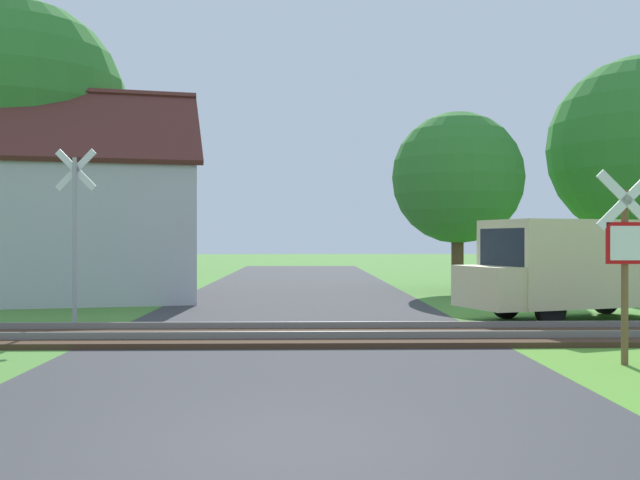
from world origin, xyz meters
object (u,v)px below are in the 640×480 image
object	(u,v)px
crossing_sign_far	(75,225)
tree_left	(17,107)
stop_sign_near	(626,253)
tree_right	(457,178)
mail_truck	(574,265)
house	(76,227)

from	to	relation	value
crossing_sign_far	tree_left	size ratio (longest dim) A/B	0.38
stop_sign_near	tree_left	world-z (taller)	tree_left
stop_sign_near	tree_right	bearing A→B (deg)	-91.87
tree_right	tree_left	xyz separation A→B (m)	(-14.68, -0.99, 2.21)
crossing_sign_far	mail_truck	xyz separation A→B (m)	(10.78, 1.09, -0.88)
tree_left	mail_truck	size ratio (longest dim) A/B	1.84
stop_sign_near	tree_left	distance (m)	19.87
stop_sign_near	house	bearing A→B (deg)	-44.09
stop_sign_near	tree_right	world-z (taller)	tree_right
tree_right	mail_truck	size ratio (longest dim) A/B	1.19
stop_sign_near	crossing_sign_far	distance (m)	10.44
crossing_sign_far	tree_right	size ratio (longest dim) A/B	0.59
crossing_sign_far	tree_left	xyz separation A→B (m)	(-4.65, 8.73, 4.02)
crossing_sign_far	mail_truck	size ratio (longest dim) A/B	0.70
house	mail_truck	distance (m)	14.19
tree_left	stop_sign_near	bearing A→B (deg)	-43.69
crossing_sign_far	tree_right	bearing A→B (deg)	50.30
tree_right	mail_truck	distance (m)	9.08
stop_sign_near	mail_truck	distance (m)	5.91
house	tree_left	xyz separation A→B (m)	(-2.50, 1.88, 3.95)
stop_sign_near	tree_left	bearing A→B (deg)	-42.80
tree_right	mail_truck	xyz separation A→B (m)	(0.75, -8.64, -2.69)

